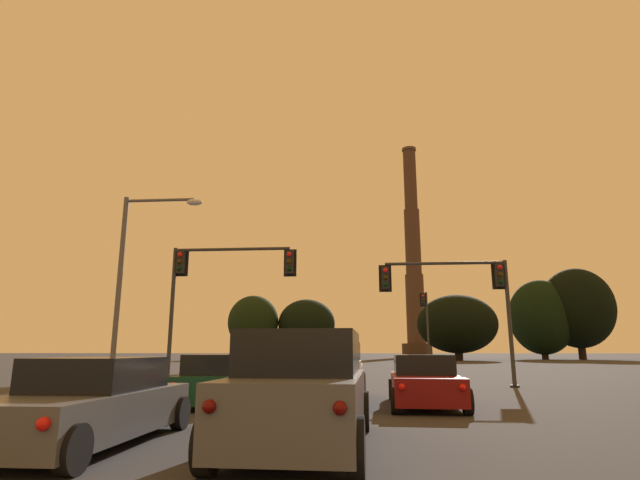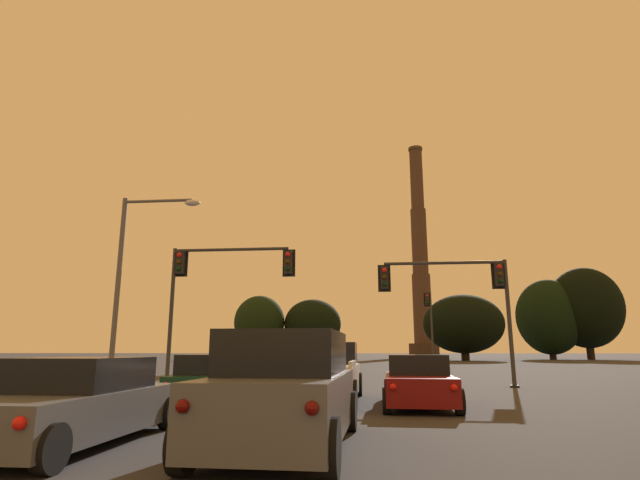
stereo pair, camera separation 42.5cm
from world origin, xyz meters
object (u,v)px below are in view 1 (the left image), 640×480
suv_center_lane_second (303,391)px  traffic_light_overhead_right (463,289)px  hatchback_left_lane_front (220,382)px  traffic_light_far_right (426,318)px  sedan_left_lane_second (91,404)px  pickup_truck_center_lane_front (330,375)px  sedan_right_lane_front (424,382)px  smokestack (414,271)px  traffic_light_overhead_left (214,279)px  street_lamp (134,267)px

suv_center_lane_second → traffic_light_overhead_right: (5.54, 14.31, 3.36)m
hatchback_left_lane_front → traffic_light_far_right: 33.35m
hatchback_left_lane_front → traffic_light_overhead_right: size_ratio=0.70×
sedan_left_lane_second → suv_center_lane_second: suv_center_lane_second is taller
pickup_truck_center_lane_front → sedan_left_lane_second: size_ratio=1.17×
sedan_right_lane_front → smokestack: size_ratio=0.09×
suv_center_lane_second → sedan_right_lane_front: size_ratio=1.04×
pickup_truck_center_lane_front → traffic_light_far_right: size_ratio=0.81×
traffic_light_overhead_left → street_lamp: bearing=-125.7°
sedan_right_lane_front → traffic_light_far_right: traffic_light_far_right is taller
street_lamp → hatchback_left_lane_front: bearing=-40.1°
sedan_right_lane_front → suv_center_lane_second: bearing=-110.6°
pickup_truck_center_lane_front → sedan_left_lane_second: 8.62m
suv_center_lane_second → smokestack: smokestack is taller
pickup_truck_center_lane_front → smokestack: smokestack is taller
hatchback_left_lane_front → pickup_truck_center_lane_front: (3.11, 1.55, 0.14)m
traffic_light_overhead_left → sedan_left_lane_second: bearing=-81.2°
hatchback_left_lane_front → street_lamp: bearing=140.1°
pickup_truck_center_lane_front → traffic_light_overhead_left: size_ratio=0.90×
hatchback_left_lane_front → traffic_light_overhead_left: bearing=109.6°
traffic_light_far_right → street_lamp: size_ratio=0.89×
pickup_truck_center_lane_front → hatchback_left_lane_front: bearing=-152.9°
sedan_left_lane_second → traffic_light_far_right: (10.37, 37.92, 3.75)m
suv_center_lane_second → traffic_light_overhead_left: bearing=114.4°
sedan_left_lane_second → suv_center_lane_second: (3.58, 0.11, 0.23)m
pickup_truck_center_lane_front → suv_center_lane_second: (0.03, -7.75, 0.09)m
hatchback_left_lane_front → smokestack: 113.13m
sedan_left_lane_second → smokestack: size_ratio=0.09×
smokestack → pickup_truck_center_lane_front: bearing=-97.5°
pickup_truck_center_lane_front → traffic_light_far_right: traffic_light_far_right is taller
suv_center_lane_second → smokestack: (14.17, 116.14, 20.12)m
hatchback_left_lane_front → street_lamp: (-4.80, 4.04, 4.11)m
hatchback_left_lane_front → sedan_left_lane_second: hatchback_left_lane_front is taller
sedan_right_lane_front → sedan_left_lane_second: bearing=-131.4°
traffic_light_overhead_left → sedan_right_lane_front: bearing=-39.2°
pickup_truck_center_lane_front → suv_center_lane_second: 7.75m
smokestack → suv_center_lane_second: bearing=-97.0°
smokestack → traffic_light_overhead_left: bearing=-100.9°
suv_center_lane_second → sedan_right_lane_front: suv_center_lane_second is taller
traffic_light_overhead_left → suv_center_lane_second: bearing=-67.1°
sedan_right_lane_front → traffic_light_far_right: bearing=84.8°
sedan_left_lane_second → traffic_light_overhead_left: size_ratio=0.76×
hatchback_left_lane_front → sedan_right_lane_front: bearing=3.4°
traffic_light_far_right → smokestack: bearing=84.6°
pickup_truck_center_lane_front → suv_center_lane_second: suv_center_lane_second is taller
street_lamp → smokestack: bearing=78.2°
sedan_right_lane_front → traffic_light_overhead_left: (-8.41, 6.87, 4.07)m
traffic_light_far_right → pickup_truck_center_lane_front: bearing=-102.8°
suv_center_lane_second → street_lamp: size_ratio=0.65×
hatchback_left_lane_front → pickup_truck_center_lane_front: bearing=26.7°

